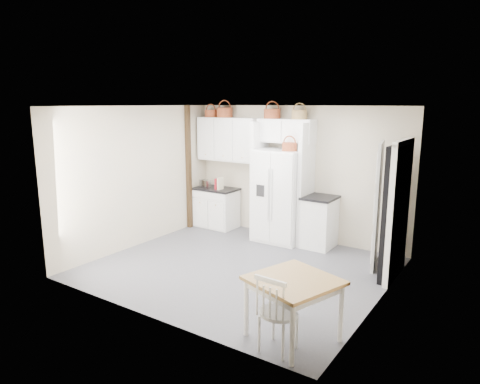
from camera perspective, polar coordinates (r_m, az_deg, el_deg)
The scene contains 27 objects.
floor at distance 7.12m, azimuth -0.07°, elevation -10.03°, with size 4.50×4.50×0.00m, color #47484F.
ceiling at distance 6.61m, azimuth -0.07°, elevation 11.37°, with size 4.50×4.50×0.00m, color white.
wall_back at distance 8.46m, azimuth 7.50°, elevation 2.52°, with size 4.50×4.50×0.00m, color beige.
wall_left at distance 8.20m, azimuth -13.26°, elevation 2.01°, with size 4.00×4.00×0.00m, color beige.
wall_right at distance 5.84m, azimuth 18.63°, elevation -2.20°, with size 4.00×4.00×0.00m, color beige.
refrigerator at distance 8.29m, azimuth 5.38°, elevation -0.50°, with size 0.92×0.74×1.78m, color white.
base_cab_left at distance 9.28m, azimuth -3.17°, elevation -2.18°, with size 0.88×0.56×0.82m, color white.
base_cab_right at distance 8.11m, azimuth 10.56°, elevation -4.06°, with size 0.52×0.63×0.92m, color white.
dining_table at distance 5.05m, azimuth 7.08°, elevation -15.20°, with size 0.87×0.87×0.73m, color #A46F35.
windsor_chair at distance 4.79m, azimuth 5.15°, elevation -15.77°, with size 0.43×0.39×0.87m, color white.
counter_left at distance 9.19m, azimuth -3.20°, elevation 0.41°, with size 0.92×0.60×0.04m, color black.
counter_right at distance 7.99m, azimuth 10.69°, elevation -0.73°, with size 0.57×0.67×0.04m, color black.
toaster at distance 9.24m, azimuth -4.68°, elevation 1.10°, with size 0.24×0.14×0.17m, color silver.
cookbook_red at distance 9.04m, azimuth -2.99°, elevation 1.10°, with size 0.03×0.16×0.23m, color red.
cookbook_cream at distance 9.00m, azimuth -2.64°, elevation 1.13°, with size 0.04×0.17×0.26m, color beige.
basket_upper_a at distance 9.25m, azimuth -3.90°, elevation 10.40°, with size 0.27×0.27×0.15m, color maroon.
basket_upper_b at distance 9.03m, azimuth -2.07°, elevation 10.54°, with size 0.35×0.35×0.20m, color maroon.
basket_bridge_a at distance 8.42m, azimuth 4.31°, elevation 10.37°, with size 0.33×0.33×0.19m, color maroon.
basket_bridge_b at distance 8.15m, azimuth 7.91°, elevation 10.18°, with size 0.29×0.29×0.17m, color brown.
basket_fridge_b at distance 7.94m, azimuth 6.61°, elevation 6.01°, with size 0.28×0.28×0.15m, color maroon.
upper_cabinet at distance 9.00m, azimuth -1.54°, elevation 7.02°, with size 1.40×0.34×0.90m, color white.
bridge_cabinet at distance 8.28m, azimuth 6.18°, elevation 8.10°, with size 1.12×0.34×0.45m, color white.
fridge_panel_left at distance 8.54m, azimuth 2.60°, elevation 1.67°, with size 0.08×0.60×2.30m, color white.
fridge_panel_right at distance 8.07m, azimuth 8.81°, elevation 0.95°, with size 0.08×0.60×2.30m, color white.
trim_post at distance 9.12m, azimuth -6.86°, elevation 3.21°, with size 0.09×0.09×2.60m, color black.
doorway_void at distance 6.87m, azimuth 19.98°, elevation -2.61°, with size 0.18×0.85×2.05m, color black.
door_slab at distance 7.27m, azimuth 17.88°, elevation -1.69°, with size 0.80×0.04×2.05m, color white.
Camera 1 is at (3.68, -5.50, 2.65)m, focal length 32.00 mm.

